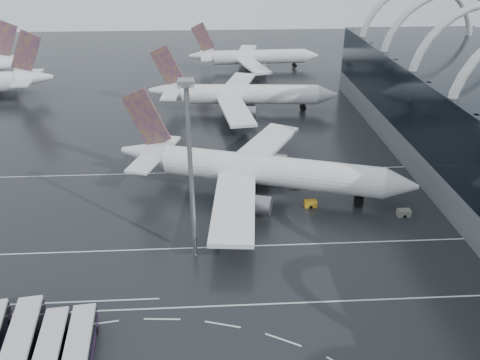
{
  "coord_description": "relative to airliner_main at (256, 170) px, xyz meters",
  "views": [
    {
      "loc": [
        -1.29,
        -52.03,
        46.65
      ],
      "look_at": [
        2.97,
        22.61,
        7.0
      ],
      "focal_mm": 35.0,
      "sensor_mm": 36.0,
      "label": 1
    }
  ],
  "objects": [
    {
      "name": "ground",
      "position": [
        -6.58,
        -30.36,
        -5.05
      ],
      "size": [
        420.0,
        420.0,
        0.0
      ],
      "primitive_type": "plane",
      "color": "black",
      "rests_on": "ground"
    },
    {
      "name": "lane_marking_near",
      "position": [
        -6.58,
        -32.36,
        -5.05
      ],
      "size": [
        120.0,
        0.25,
        0.01
      ],
      "primitive_type": "cube",
      "color": "silver",
      "rests_on": "ground"
    },
    {
      "name": "lane_marking_mid",
      "position": [
        -6.58,
        -18.36,
        -5.05
      ],
      "size": [
        120.0,
        0.25,
        0.01
      ],
      "primitive_type": "cube",
      "color": "silver",
      "rests_on": "ground"
    },
    {
      "name": "lane_marking_far",
      "position": [
        -6.58,
        9.64,
        -5.05
      ],
      "size": [
        120.0,
        0.25,
        0.01
      ],
      "primitive_type": "cube",
      "color": "silver",
      "rests_on": "ground"
    },
    {
      "name": "bus_bay_line_north",
      "position": [
        -30.58,
        -30.36,
        -5.05
      ],
      "size": [
        28.0,
        0.25,
        0.01
      ],
      "primitive_type": "cube",
      "color": "silver",
      "rests_on": "ground"
    },
    {
      "name": "airliner_main",
      "position": [
        0.0,
        0.0,
        0.0
      ],
      "size": [
        58.42,
        50.59,
        20.18
      ],
      "rotation": [
        0.0,
        0.0,
        -0.3
      ],
      "color": "white",
      "rests_on": "ground"
    },
    {
      "name": "airliner_gate_b",
      "position": [
        -0.41,
        49.41,
        -0.27
      ],
      "size": [
        55.09,
        49.42,
        19.12
      ],
      "rotation": [
        0.0,
        0.0,
        -0.07
      ],
      "color": "white",
      "rests_on": "ground"
    },
    {
      "name": "airliner_gate_c",
      "position": [
        7.0,
        96.73,
        -0.61
      ],
      "size": [
        49.75,
        45.95,
        17.75
      ],
      "rotation": [
        0.0,
        0.0,
        0.04
      ],
      "color": "white",
      "rests_on": "ground"
    },
    {
      "name": "bus_row_near_b",
      "position": [
        -32.36,
        -39.58,
        -3.18
      ],
      "size": [
        4.86,
        14.11,
        3.4
      ],
      "rotation": [
        0.0,
        0.0,
        1.7
      ],
      "color": "#2C123A",
      "rests_on": "ground"
    },
    {
      "name": "bus_row_near_c",
      "position": [
        -28.53,
        -40.98,
        -3.35
      ],
      "size": [
        4.11,
        12.82,
        3.1
      ],
      "rotation": [
        0.0,
        0.0,
        1.67
      ],
      "color": "#2C123A",
      "rests_on": "ground"
    },
    {
      "name": "bus_row_near_d",
      "position": [
        -25.1,
        -40.75,
        -3.32
      ],
      "size": [
        4.16,
        13.02,
        3.15
      ],
      "rotation": [
        0.0,
        0.0,
        1.67
      ],
      "color": "#2C123A",
      "rests_on": "ground"
    },
    {
      "name": "floodlight_mast",
      "position": [
        -11.67,
        -20.14,
        13.27
      ],
      "size": [
        2.23,
        2.23,
        29.13
      ],
      "color": "gray",
      "rests_on": "ground"
    },
    {
      "name": "gse_cart_belly_a",
      "position": [
        10.03,
        -6.2,
        -4.41
      ],
      "size": [
        2.37,
        1.4,
        1.29
      ],
      "primitive_type": "cube",
      "color": "#C78B1A",
      "rests_on": "ground"
    },
    {
      "name": "gse_cart_belly_d",
      "position": [
        26.71,
        -10.52,
        -4.4
      ],
      "size": [
        2.41,
        1.42,
        1.31
      ],
      "primitive_type": "cube",
      "color": "slate",
      "rests_on": "ground"
    },
    {
      "name": "gse_cart_belly_e",
      "position": [
        8.4,
        2.79,
        -4.44
      ],
      "size": [
        2.23,
        1.32,
        1.22
      ],
      "primitive_type": "cube",
      "color": "#C78B1A",
      "rests_on": "ground"
    }
  ]
}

